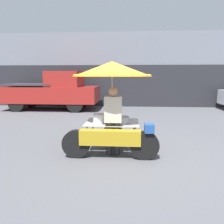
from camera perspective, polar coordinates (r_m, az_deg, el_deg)
ground_plane at (r=5.15m, az=3.56°, el=-10.82°), size 36.00×36.00×0.00m
shopfront_building at (r=13.79m, az=4.08°, el=10.76°), size 28.00×2.06×4.25m
vendor_motorcycle_cart at (r=5.10m, az=0.02°, el=7.70°), size 2.11×1.86×2.11m
vendor_person at (r=4.86m, az=0.30°, el=-1.53°), size 0.38×0.22×1.54m
pickup_truck at (r=12.00m, az=-15.10°, el=5.27°), size 4.95×1.96×2.02m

